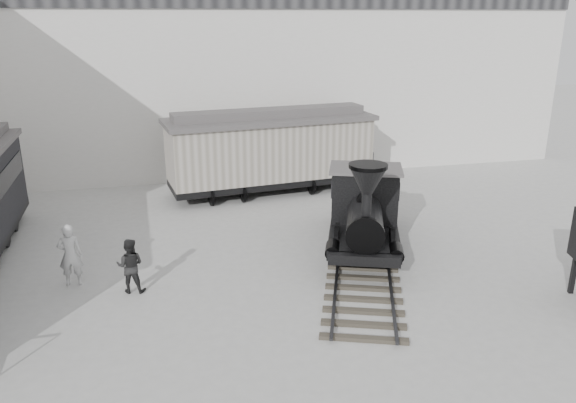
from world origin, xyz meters
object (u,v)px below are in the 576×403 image
object	(u,v)px
locomotive	(364,215)
boxcar	(270,149)
visitor_b	(130,266)
visitor_a	(70,255)

from	to	relation	value
locomotive	boxcar	xyz separation A→B (m)	(-1.63, 7.49, 0.67)
boxcar	locomotive	bearing A→B (deg)	-84.52
visitor_b	boxcar	bearing A→B (deg)	-112.09
boxcar	visitor_b	size ratio (longest dim) A/B	5.86
visitor_b	visitor_a	bearing A→B (deg)	-14.03
visitor_a	visitor_b	xyz separation A→B (m)	(1.72, -0.86, -0.15)
boxcar	visitor_b	bearing A→B (deg)	-131.43
locomotive	boxcar	distance (m)	7.69
boxcar	visitor_a	distance (m)	11.00
locomotive	visitor_a	bearing A→B (deg)	-157.60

